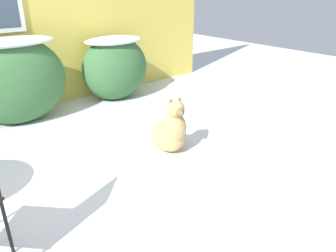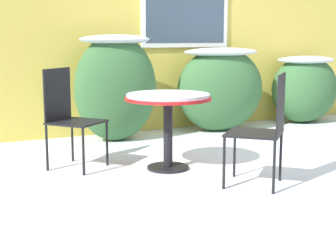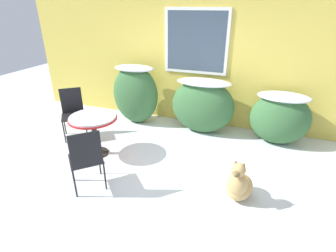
{
  "view_description": "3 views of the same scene",
  "coord_description": "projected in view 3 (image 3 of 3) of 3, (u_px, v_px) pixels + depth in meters",
  "views": [
    {
      "loc": [
        -0.79,
        -2.77,
        1.77
      ],
      "look_at": [
        1.36,
        -0.19,
        0.29
      ],
      "focal_mm": 35.0,
      "sensor_mm": 36.0,
      "label": 1
    },
    {
      "loc": [
        -3.39,
        -4.28,
        1.28
      ],
      "look_at": [
        -1.22,
        0.14,
        0.43
      ],
      "focal_mm": 55.0,
      "sensor_mm": 36.0,
      "label": 2
    },
    {
      "loc": [
        1.44,
        -3.32,
        2.51
      ],
      "look_at": [
        0.0,
        0.6,
        0.55
      ],
      "focal_mm": 28.0,
      "sensor_mm": 36.0,
      "label": 3
    }
  ],
  "objects": [
    {
      "name": "ground_plane",
      "position": [
        156.0,
        170.0,
        4.34
      ],
      "size": [
        16.0,
        16.0,
        0.0
      ],
      "primitive_type": "plane",
      "color": "silver"
    },
    {
      "name": "house_wall",
      "position": [
        194.0,
        47.0,
        5.5
      ],
      "size": [
        8.0,
        0.1,
        3.34
      ],
      "color": "#DBC14C",
      "rests_on": "ground_plane"
    },
    {
      "name": "shrub_left",
      "position": [
        135.0,
        93.0,
        5.85
      ],
      "size": [
        1.05,
        0.64,
        1.31
      ],
      "color": "#386638",
      "rests_on": "ground_plane"
    },
    {
      "name": "shrub_middle",
      "position": [
        203.0,
        105.0,
        5.42
      ],
      "size": [
        1.3,
        0.68,
        1.14
      ],
      "color": "#386638",
      "rests_on": "ground_plane"
    },
    {
      "name": "shrub_right",
      "position": [
        280.0,
        117.0,
        5.01
      ],
      "size": [
        1.12,
        0.73,
        1.01
      ],
      "color": "#386638",
      "rests_on": "ground_plane"
    },
    {
      "name": "patio_table",
      "position": [
        93.0,
        123.0,
        4.58
      ],
      "size": [
        0.84,
        0.84,
        0.74
      ],
      "color": "black",
      "rests_on": "ground_plane"
    },
    {
      "name": "patio_chair_near_table",
      "position": [
        73.0,
        111.0,
        5.29
      ],
      "size": [
        0.64,
        0.64,
        0.98
      ],
      "rotation": [
        0.0,
        0.0,
        0.68
      ],
      "color": "black",
      "rests_on": "ground_plane"
    },
    {
      "name": "patio_chair_far_side",
      "position": [
        86.0,
        157.0,
        3.7
      ],
      "size": [
        0.65,
        0.65,
        0.98
      ],
      "rotation": [
        0.0,
        0.0,
        3.92
      ],
      "color": "black",
      "rests_on": "ground_plane"
    },
    {
      "name": "dog",
      "position": [
        239.0,
        185.0,
        3.62
      ],
      "size": [
        0.44,
        0.66,
        0.67
      ],
      "rotation": [
        0.0,
        0.0,
        -0.21
      ],
      "color": "tan",
      "rests_on": "ground_plane"
    }
  ]
}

